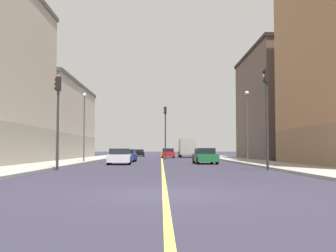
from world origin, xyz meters
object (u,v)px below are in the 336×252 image
Objects in this scene: traffic_light_right_near at (58,109)px; box_truck at (187,147)px; building_right_midblock at (43,121)px; car_silver at (167,153)px; building_left_mid at (289,106)px; car_green at (205,156)px; car_red at (168,153)px; car_blue at (127,156)px; street_lamp_right_near at (84,119)px; street_lamp_left_near at (247,118)px; car_white at (120,157)px; car_black at (139,153)px; traffic_light_median_far at (165,126)px; traffic_light_left_near at (267,105)px.

box_truck is at bearing 75.00° from traffic_light_right_near.
building_right_midblock reaches higher than car_silver.
traffic_light_right_near is at bearing -131.94° from building_left_mid.
car_green reaches higher than car_silver.
traffic_light_right_near reaches higher than car_red.
building_left_mid is at bearing 49.38° from car_green.
car_blue is at bearing 80.22° from traffic_light_right_near.
traffic_light_right_near is at bearing -98.88° from car_silver.
building_right_midblock reaches higher than street_lamp_right_near.
street_lamp_left_near reaches higher than car_white.
car_black is at bearing 86.81° from traffic_light_right_near.
car_silver is (4.65, 38.85, -0.01)m from car_white.
building_left_mid reaches higher than traffic_light_right_near.
street_lamp_right_near is at bearing 167.20° from street_lamp_left_near.
street_lamp_left_near is at bearing -64.55° from traffic_light_median_far.
traffic_light_right_near is at bearing -99.78° from car_blue.
car_silver is (0.04, 13.43, -0.04)m from car_red.
car_green reaches higher than car_blue.
traffic_light_right_near is 26.54m from traffic_light_median_far.
car_blue is at bearing -115.59° from traffic_light_median_far.
traffic_light_right_near reaches higher than car_silver.
traffic_light_left_near is 19.90m from street_lamp_right_near.
car_white is at bearing -104.37° from traffic_light_median_far.
car_silver is at bearing 20.82° from car_black.
traffic_light_right_near reaches higher than car_blue.
traffic_light_right_near is at bearing -143.34° from street_lamp_left_near.
street_lamp_right_near is at bearing -154.74° from building_left_mid.
building_right_midblock is at bearing -161.36° from car_red.
traffic_light_median_far reaches higher than box_truck.
car_green is at bearing 10.50° from car_white.
box_truck reaches higher than car_blue.
car_blue is 1.02× the size of car_green.
car_silver is at bearing 81.62° from car_blue.
traffic_light_left_near is (22.53, -29.30, -0.93)m from building_right_midblock.
car_green is 0.59× the size of box_truck.
building_left_mid reaches higher than car_red.
traffic_light_right_near is 0.89× the size of street_lamp_right_near.
car_blue is (12.32, -12.21, -4.41)m from building_right_midblock.
building_left_mid reaches higher than street_lamp_left_near.
traffic_light_median_far is 14.90m from box_truck.
car_black is at bearing 107.85° from street_lamp_left_near.
traffic_light_left_near is 1.53× the size of car_green.
building_right_midblock reaches higher than street_lamp_left_near.
building_right_midblock is at bearing -152.36° from box_truck.
car_blue is 1.01× the size of car_silver.
street_lamp_right_near is 28.42m from box_truck.
traffic_light_left_near reaches higher than car_white.
car_white reaches higher than car_black.
car_white is (2.92, 9.57, -3.16)m from traffic_light_right_near.
car_white reaches higher than car_silver.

